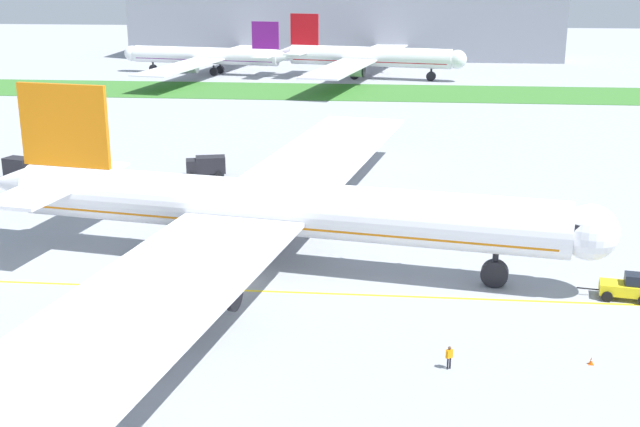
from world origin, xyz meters
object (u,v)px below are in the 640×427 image
(pushback_tug, at_px, (627,288))
(parked_airliner_far_centre, at_px, (367,57))
(ground_crew_wingwalker_port, at_px, (449,355))
(parked_airliner_far_left, at_px, (208,56))
(airliner_foreground, at_px, (269,208))
(service_truck_fuel_bowser, at_px, (206,165))
(service_truck_baggage_loader, at_px, (21,168))
(traffic_cone_port_wing, at_px, (591,361))

(pushback_tug, relative_size, parked_airliner_far_centre, 0.08)
(ground_crew_wingwalker_port, xyz_separation_m, parked_airliner_far_left, (-51.40, 152.20, 3.44))
(airliner_foreground, height_order, ground_crew_wingwalker_port, airliner_foreground)
(service_truck_fuel_bowser, bearing_deg, ground_crew_wingwalker_port, -60.66)
(pushback_tug, xyz_separation_m, parked_airliner_far_centre, (-27.14, 134.34, 4.06))
(airliner_foreground, relative_size, pushback_tug, 16.31)
(service_truck_fuel_bowser, bearing_deg, parked_airliner_far_centre, 80.00)
(service_truck_baggage_loader, relative_size, parked_airliner_far_centre, 0.07)
(service_truck_baggage_loader, bearing_deg, pushback_tug, -26.25)
(pushback_tug, relative_size, traffic_cone_port_wing, 10.32)
(service_truck_baggage_loader, height_order, parked_airliner_far_left, parked_airliner_far_left)
(service_truck_baggage_loader, bearing_deg, traffic_cone_port_wing, -36.28)
(airliner_foreground, distance_m, pushback_tug, 31.60)
(parked_airliner_far_centre, bearing_deg, parked_airliner_far_left, 174.26)
(ground_crew_wingwalker_port, relative_size, parked_airliner_far_centre, 0.02)
(airliner_foreground, bearing_deg, traffic_cone_port_wing, -34.77)
(service_truck_baggage_loader, distance_m, parked_airliner_far_left, 105.08)
(service_truck_baggage_loader, distance_m, service_truck_fuel_bowser, 23.64)
(airliner_foreground, distance_m, traffic_cone_port_wing, 31.37)
(ground_crew_wingwalker_port, height_order, service_truck_baggage_loader, service_truck_baggage_loader)
(parked_airliner_far_centre, bearing_deg, traffic_cone_port_wing, -81.57)
(parked_airliner_far_centre, bearing_deg, airliner_foreground, -91.64)
(service_truck_baggage_loader, bearing_deg, ground_crew_wingwalker_port, -42.14)
(traffic_cone_port_wing, xyz_separation_m, parked_airliner_far_centre, (-21.72, 146.61, 4.80))
(traffic_cone_port_wing, bearing_deg, service_truck_fuel_bowser, 127.97)
(ground_crew_wingwalker_port, distance_m, traffic_cone_port_wing, 10.11)
(traffic_cone_port_wing, relative_size, service_truck_fuel_bowser, 0.11)
(parked_airliner_far_left, bearing_deg, pushback_tug, -64.23)
(pushback_tug, xyz_separation_m, ground_crew_wingwalker_port, (-15.37, -13.88, 0.01))
(service_truck_baggage_loader, bearing_deg, service_truck_fuel_bowser, 10.18)
(ground_crew_wingwalker_port, bearing_deg, parked_airliner_far_left, 108.66)
(airliner_foreground, xyz_separation_m, ground_crew_wingwalker_port, (15.46, -19.25, -4.41))
(airliner_foreground, bearing_deg, service_truck_fuel_bowser, 112.66)
(pushback_tug, distance_m, parked_airliner_far_left, 153.63)
(ground_crew_wingwalker_port, bearing_deg, traffic_cone_port_wing, 9.18)
(ground_crew_wingwalker_port, height_order, traffic_cone_port_wing, ground_crew_wingwalker_port)
(traffic_cone_port_wing, relative_size, parked_airliner_far_centre, 0.01)
(parked_airliner_far_left, bearing_deg, airliner_foreground, -74.87)
(traffic_cone_port_wing, relative_size, service_truck_baggage_loader, 0.12)
(parked_airliner_far_left, relative_size, parked_airliner_far_centre, 0.96)
(parked_airliner_far_left, bearing_deg, traffic_cone_port_wing, -67.83)
(traffic_cone_port_wing, distance_m, service_truck_fuel_bowser, 63.09)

